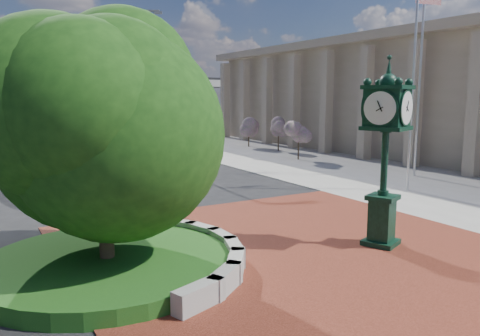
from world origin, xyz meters
name	(u,v)px	position (x,y,z in m)	size (l,w,h in m)	color
ground	(274,241)	(0.00, 0.00, 0.00)	(200.00, 200.00, 0.00)	black
plaza	(294,250)	(0.00, -1.00, 0.02)	(12.00, 12.00, 0.04)	maroon
sidewalk	(391,162)	(16.00, 10.00, 0.02)	(20.00, 50.00, 0.04)	#9E9B93
planter_wall	(192,247)	(-2.71, 0.00, 0.27)	(2.96, 6.77, 0.54)	#9E9B93
grass_bed	(108,264)	(-5.00, 0.00, 0.20)	(6.10, 6.10, 0.40)	#144313
civic_building	(444,96)	(23.60, 12.00, 4.33)	(17.35, 44.00, 8.60)	tan
overpass	(21,81)	(-0.22, 70.00, 6.54)	(90.00, 12.00, 7.50)	#9E9B93
tree_planter	(101,122)	(-5.00, 0.00, 3.72)	(5.20, 5.20, 6.33)	#38281C
tree_street	(43,115)	(-4.00, 18.00, 3.24)	(4.40, 4.40, 5.45)	#38281C
post_clock	(385,145)	(2.45, -1.91, 2.95)	(1.39, 1.39, 5.36)	black
parked_car	(58,132)	(-0.02, 38.72, 0.70)	(1.65, 4.10, 1.40)	#5C100D
flagpole_a	(413,82)	(9.58, 3.22, 4.92)	(1.50, 0.23, 9.61)	silver
flagpole_b	(420,72)	(13.02, 5.67, 5.57)	(1.67, 0.45, 10.87)	silver
street_lamp_near	(136,71)	(3.09, 22.59, 6.11)	(2.19, 1.17, 10.42)	slate
street_lamp_far	(7,85)	(-4.15, 41.03, 5.39)	(2.04, 0.64, 9.20)	slate
shrub_near	(299,137)	(11.51, 14.07, 1.59)	(1.20, 1.20, 2.20)	#38281C
shrub_mid	(278,131)	(13.29, 19.03, 1.59)	(1.20, 1.20, 2.20)	#38281C
shrub_far	(249,128)	(12.79, 22.73, 1.59)	(1.20, 1.20, 2.20)	#38281C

